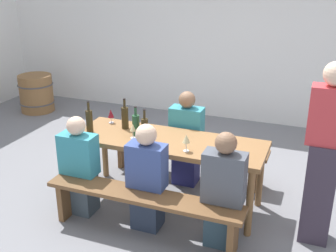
{
  "coord_description": "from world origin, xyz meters",
  "views": [
    {
      "loc": [
        1.47,
        -3.76,
        2.46
      ],
      "look_at": [
        0.0,
        0.0,
        0.9
      ],
      "focal_mm": 44.66,
      "sensor_mm": 36.0,
      "label": 1
    }
  ],
  "objects": [
    {
      "name": "wine_bottle_2",
      "position": [
        -0.24,
        -0.06,
        0.87
      ],
      "size": [
        0.07,
        0.07,
        0.32
      ],
      "color": "#332814",
      "rests_on": "tasting_table"
    },
    {
      "name": "bench_near",
      "position": [
        0.0,
        -0.65,
        0.35
      ],
      "size": [
        1.95,
        0.3,
        0.45
      ],
      "color": "brown",
      "rests_on": "ground"
    },
    {
      "name": "wine_glass_1",
      "position": [
        0.27,
        -0.21,
        0.88
      ],
      "size": [
        0.08,
        0.08,
        0.18
      ],
      "color": "silver",
      "rests_on": "tasting_table"
    },
    {
      "name": "tasting_table",
      "position": [
        0.0,
        0.0,
        0.66
      ],
      "size": [
        2.05,
        0.7,
        0.75
      ],
      "color": "olive",
      "rests_on": "ground"
    },
    {
      "name": "standing_host",
      "position": [
        1.54,
        -0.11,
        0.85
      ],
      "size": [
        0.35,
        0.24,
        1.72
      ],
      "rotation": [
        0.0,
        0.0,
        3.14
      ],
      "color": "#392F3D",
      "rests_on": "ground"
    },
    {
      "name": "wine_barrel",
      "position": [
        -3.31,
        2.04,
        0.33
      ],
      "size": [
        0.62,
        0.62,
        0.66
      ],
      "color": "olive",
      "rests_on": "ground"
    },
    {
      "name": "back_wall",
      "position": [
        0.0,
        3.01,
        1.6
      ],
      "size": [
        14.0,
        0.2,
        3.2
      ],
      "primitive_type": "cube",
      "color": "white",
      "rests_on": "ground"
    },
    {
      "name": "bench_far",
      "position": [
        0.0,
        0.65,
        0.35
      ],
      "size": [
        1.95,
        0.3,
        0.45
      ],
      "color": "brown",
      "rests_on": "ground"
    },
    {
      "name": "seated_guest_near_1",
      "position": [
        -0.02,
        -0.5,
        0.52
      ],
      "size": [
        0.37,
        0.24,
        1.09
      ],
      "rotation": [
        0.0,
        0.0,
        1.57
      ],
      "color": "#283347",
      "rests_on": "ground"
    },
    {
      "name": "seated_guest_near_0",
      "position": [
        -0.78,
        -0.5,
        0.5
      ],
      "size": [
        0.38,
        0.24,
        1.07
      ],
      "rotation": [
        0.0,
        0.0,
        1.57
      ],
      "color": "#3E4B55",
      "rests_on": "ground"
    },
    {
      "name": "wine_bottle_3",
      "position": [
        -0.87,
        -0.12,
        0.88
      ],
      "size": [
        0.07,
        0.07,
        0.35
      ],
      "color": "#332814",
      "rests_on": "tasting_table"
    },
    {
      "name": "ground_plane",
      "position": [
        0.0,
        0.0,
        0.0
      ],
      "size": [
        24.0,
        24.0,
        0.0
      ],
      "primitive_type": "plane",
      "color": "slate"
    },
    {
      "name": "wine_glass_0",
      "position": [
        -0.35,
        -0.1,
        0.86
      ],
      "size": [
        0.06,
        0.06,
        0.16
      ],
      "color": "silver",
      "rests_on": "tasting_table"
    },
    {
      "name": "wine_bottle_1",
      "position": [
        -0.36,
        -0.01,
        0.87
      ],
      "size": [
        0.08,
        0.08,
        0.32
      ],
      "color": "#234C2D",
      "rests_on": "tasting_table"
    },
    {
      "name": "seated_guest_near_2",
      "position": [
        0.73,
        -0.5,
        0.53
      ],
      "size": [
        0.38,
        0.24,
        1.12
      ],
      "rotation": [
        0.0,
        0.0,
        1.57
      ],
      "color": "#2F4756",
      "rests_on": "ground"
    },
    {
      "name": "wine_bottle_0",
      "position": [
        -0.56,
        0.12,
        0.88
      ],
      "size": [
        0.08,
        0.08,
        0.35
      ],
      "color": "#332814",
      "rests_on": "tasting_table"
    },
    {
      "name": "seated_guest_far_0",
      "position": [
        0.03,
        0.5,
        0.54
      ],
      "size": [
        0.38,
        0.24,
        1.14
      ],
      "rotation": [
        0.0,
        0.0,
        -1.57
      ],
      "color": "navy",
      "rests_on": "ground"
    },
    {
      "name": "wine_glass_2",
      "position": [
        -0.79,
        0.22,
        0.86
      ],
      "size": [
        0.07,
        0.07,
        0.16
      ],
      "color": "silver",
      "rests_on": "tasting_table"
    }
  ]
}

